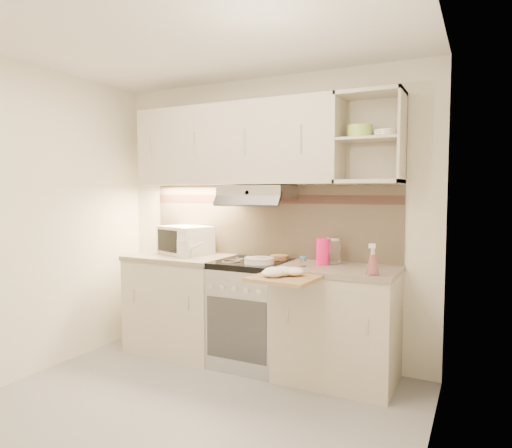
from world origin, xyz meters
name	(u,v)px	position (x,y,z in m)	size (l,w,h in m)	color
ground	(176,421)	(0.00, 0.00, 0.00)	(3.00, 3.00, 0.00)	gray
room_shell	(205,172)	(0.00, 0.37, 1.63)	(3.04, 2.84, 2.52)	white
base_cabinet_left	(181,305)	(-0.75, 1.10, 0.43)	(0.90, 0.60, 0.86)	beige
worktop_left	(180,257)	(-0.75, 1.10, 0.88)	(0.92, 0.62, 0.04)	gray
base_cabinet_right	(337,326)	(0.75, 1.10, 0.43)	(0.90, 0.60, 0.86)	beige
worktop_right	(338,270)	(0.75, 1.10, 0.88)	(0.92, 0.62, 0.04)	gray
electric_range	(252,312)	(0.00, 1.10, 0.45)	(0.60, 0.60, 0.90)	#B7B7BC
microwave	(186,240)	(-0.77, 1.21, 1.03)	(0.55, 0.47, 0.26)	silver
watering_can	(186,248)	(-0.63, 1.02, 0.99)	(0.28, 0.14, 0.24)	silver
plate_stack	(259,261)	(0.12, 0.99, 0.92)	(0.25, 0.25, 0.05)	white
bread_loaf	(279,257)	(0.18, 1.26, 0.92)	(0.15, 0.15, 0.04)	#AA7141
pink_pitcher	(323,252)	(0.61, 1.16, 1.01)	(0.11, 0.11, 0.21)	#FF1369
glass_jar	(334,251)	(0.68, 1.22, 1.01)	(0.11, 0.11, 0.22)	silver
spice_jar	(303,261)	(0.49, 1.02, 0.94)	(0.05, 0.05, 0.08)	white
spray_bottle	(373,262)	(1.06, 0.88, 0.99)	(0.09, 0.09, 0.24)	pink
cutting_board	(284,278)	(0.50, 0.62, 0.87)	(0.45, 0.40, 0.02)	tan
dish_towel	(283,271)	(0.49, 0.62, 0.92)	(0.27, 0.23, 0.07)	silver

